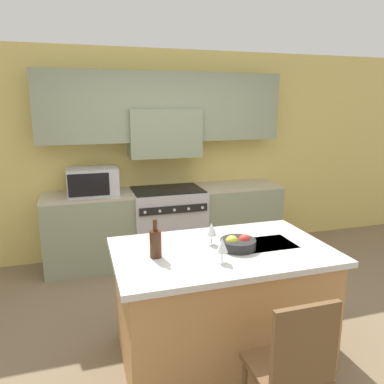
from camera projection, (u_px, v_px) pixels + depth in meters
The scene contains 11 objects.
ground_plane at pixel (214, 333), 3.36m from camera, with size 10.00×10.00×0.00m, color #7A664C.
back_cabinetry at pixel (162, 138), 4.91m from camera, with size 10.00×0.46×2.70m.
back_counter at pixel (167, 224), 4.92m from camera, with size 3.07×0.62×0.94m.
range_stove at pixel (168, 224), 4.90m from camera, with size 0.92×0.70×0.95m.
microwave at pixel (93, 181), 4.52m from camera, with size 0.59×0.42×0.32m.
kitchen_island at pixel (221, 302), 2.99m from camera, with size 1.66×1.03×0.92m.
island_chair at pixel (293, 365), 2.15m from camera, with size 0.42×0.40×0.98m.
wine_bottle at pixel (156, 243), 2.70m from camera, with size 0.09×0.09×0.29m.
wine_glass_near at pixel (222, 246), 2.61m from camera, with size 0.08×0.08×0.18m.
wine_glass_far at pixel (211, 230), 2.94m from camera, with size 0.08×0.08×0.18m.
fruit_bowl at pixel (238, 243), 2.87m from camera, with size 0.27×0.27×0.11m.
Camera 1 is at (-1.06, -2.80, 2.01)m, focal length 35.00 mm.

